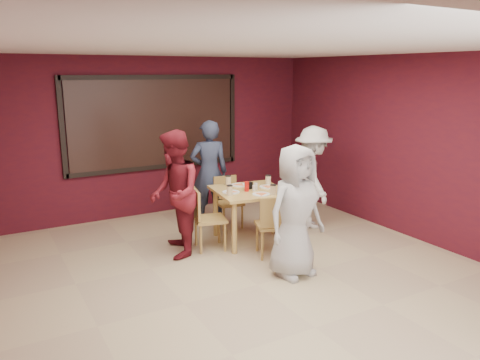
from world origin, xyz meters
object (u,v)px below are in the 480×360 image
chair_front (273,223)px  diner_back (209,172)px  dining_table (250,196)px  chair_back (228,198)px  diner_front (295,211)px  chair_left (205,215)px  diner_left (175,194)px  diner_right (313,177)px  chair_right (290,207)px

chair_front → diner_back: bearing=92.5°
dining_table → chair_back: 0.83m
diner_front → diner_back: 2.46m
chair_front → chair_left: size_ratio=0.99×
chair_front → diner_left: (-1.14, 0.75, 0.38)m
diner_left → chair_front: bearing=74.1°
chair_left → diner_right: size_ratio=0.54×
chair_front → chair_right: size_ratio=1.15×
chair_right → diner_left: bearing=177.3°
diner_front → chair_right: bearing=49.4°
dining_table → chair_right: 0.75m
chair_front → diner_back: size_ratio=0.51×
chair_left → diner_front: diner_front is taller
chair_front → chair_right: (0.76, 0.66, -0.06)m
chair_front → diner_left: bearing=146.6°
chair_back → diner_front: 2.17m
chair_right → chair_front: bearing=-138.7°
chair_front → diner_front: 0.71m
chair_back → chair_left: chair_left is taller
chair_front → diner_front: (-0.09, -0.61, 0.34)m
diner_back → chair_back: bearing=136.4°
chair_front → diner_right: diner_right is taller
chair_front → dining_table: bearing=85.9°
chair_left → diner_back: diner_back is taller
chair_back → diner_front: size_ratio=0.50×
chair_right → diner_back: (-0.84, 1.18, 0.44)m
chair_back → diner_left: size_ratio=0.47×
chair_back → diner_right: (1.21, -0.71, 0.37)m
dining_table → diner_left: bearing=178.6°
dining_table → diner_right: bearing=3.7°
chair_left → diner_right: bearing=1.8°
chair_right → diner_back: 1.51m
chair_back → diner_front: bearing=-95.0°
chair_back → diner_left: diner_left is taller
chair_back → diner_left: 1.51m
dining_table → chair_front: bearing=-94.1°
dining_table → diner_back: bearing=96.7°
diner_left → diner_right: (2.45, 0.05, -0.05)m
dining_table → diner_front: bearing=-96.0°
chair_right → diner_right: size_ratio=0.46×
diner_front → diner_back: (0.01, 2.46, 0.04)m
chair_front → chair_back: chair_front is taller
chair_right → diner_front: size_ratio=0.46×
dining_table → chair_right: bearing=-4.9°
chair_front → chair_right: bearing=41.3°
chair_front → chair_left: 1.02m
chair_left → diner_left: diner_left is taller
chair_right → chair_left: bearing=176.8°
chair_left → diner_right: diner_right is taller
diner_front → chair_left: bearing=106.8°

